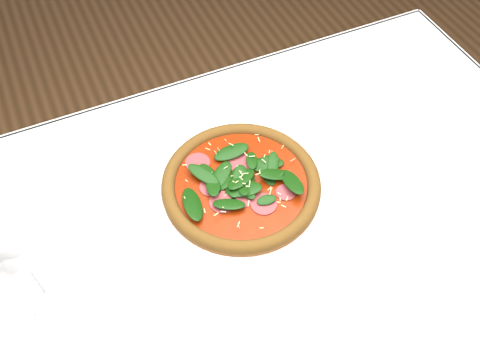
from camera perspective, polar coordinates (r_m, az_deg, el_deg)
name	(u,v)px	position (r m, az deg, el deg)	size (l,w,h in m)	color
dining_table	(262,262)	(0.98, 2.40, -8.68)	(1.21, 0.81, 0.75)	white
plate	(241,189)	(0.94, 0.12, -0.97)	(0.32, 0.32, 0.01)	white
pizza	(241,183)	(0.92, 0.13, -0.30)	(0.36, 0.36, 0.04)	#995125
wine_glass	(14,243)	(0.77, -22.96, -6.22)	(0.09, 0.09, 0.21)	silver
saucer_far	(422,112)	(1.12, 18.80, 6.87)	(0.14, 0.14, 0.01)	white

